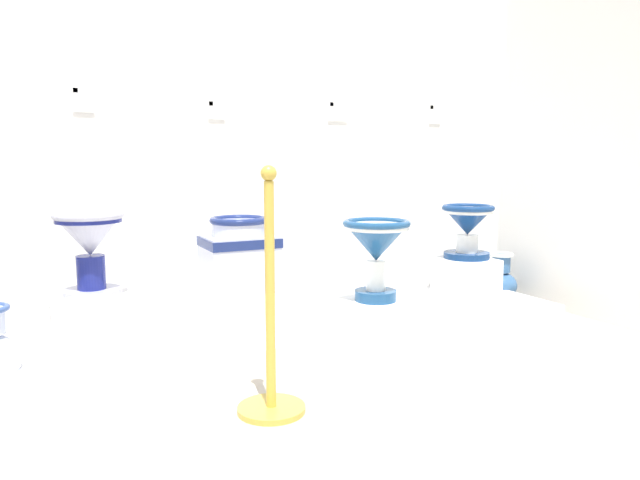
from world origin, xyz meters
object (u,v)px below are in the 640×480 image
(plinth_block_tall_cobalt, at_px, (240,308))
(info_placard_fourth, at_px, (435,113))
(antique_toilet_squat_floral, at_px, (468,224))
(decorative_vase_corner, at_px, (501,281))
(plinth_block_pale_glazed, at_px, (94,320))
(info_placard_second, at_px, (216,109))
(plinth_block_broad_patterned, at_px, (375,307))
(antique_toilet_tall_cobalt, at_px, (239,253))
(antique_toilet_broad_patterned, at_px, (376,244))
(plinth_block_squat_floral, at_px, (466,277))
(stanchion_post_near_left, at_px, (271,347))
(antique_toilet_pale_glazed, at_px, (89,240))
(info_placard_third, at_px, (338,111))
(info_placard_first, at_px, (83,98))

(plinth_block_tall_cobalt, height_order, info_placard_fourth, info_placard_fourth)
(antique_toilet_squat_floral, distance_m, decorative_vase_corner, 0.61)
(plinth_block_pale_glazed, distance_m, info_placard_second, 1.37)
(info_placard_second, distance_m, info_placard_fourth, 1.57)
(plinth_block_broad_patterned, bearing_deg, antique_toilet_tall_cobalt, 172.66)
(antique_toilet_broad_patterned, bearing_deg, plinth_block_pale_glazed, 174.06)
(plinth_block_squat_floral, relative_size, info_placard_second, 3.25)
(info_placard_second, distance_m, stanchion_post_near_left, 1.66)
(plinth_block_tall_cobalt, height_order, plinth_block_squat_floral, plinth_block_squat_floral)
(info_placard_second, relative_size, info_placard_fourth, 0.80)
(plinth_block_squat_floral, bearing_deg, antique_toilet_squat_floral, -135.00)
(info_placard_fourth, xyz_separation_m, stanchion_post_near_left, (-1.74, -1.28, -1.07))
(antique_toilet_pale_glazed, relative_size, info_placard_fourth, 3.10)
(plinth_block_tall_cobalt, distance_m, info_placard_second, 1.17)
(plinth_block_pale_glazed, bearing_deg, info_placard_fourth, 8.48)
(antique_toilet_broad_patterned, xyz_separation_m, stanchion_post_near_left, (-0.97, -0.77, -0.26))
(info_placard_third, distance_m, info_placard_fourth, 0.77)
(info_placard_first, bearing_deg, stanchion_post_near_left, -66.75)
(info_placard_fourth, distance_m, stanchion_post_near_left, 2.41)
(antique_toilet_broad_patterned, relative_size, decorative_vase_corner, 1.33)
(info_placard_second, bearing_deg, plinth_block_pale_glazed, -155.39)
(antique_toilet_squat_floral, bearing_deg, plinth_block_broad_patterned, -169.44)
(plinth_block_broad_patterned, distance_m, info_placard_third, 1.28)
(antique_toilet_tall_cobalt, height_order, info_placard_second, info_placard_second)
(info_placard_first, height_order, stanchion_post_near_left, info_placard_first)
(info_placard_first, distance_m, stanchion_post_near_left, 1.75)
(info_placard_second, xyz_separation_m, info_placard_third, (0.80, 0.00, 0.02))
(info_placard_second, height_order, info_placard_third, info_placard_third)
(antique_toilet_pale_glazed, relative_size, antique_toilet_squat_floral, 1.21)
(antique_toilet_pale_glazed, xyz_separation_m, antique_toilet_broad_patterned, (1.55, -0.16, -0.09))
(antique_toilet_broad_patterned, bearing_deg, info_placard_second, 147.27)
(info_placard_first, bearing_deg, info_placard_second, -0.00)
(antique_toilet_broad_patterned, distance_m, info_placard_fourth, 1.23)
(decorative_vase_corner, bearing_deg, antique_toilet_tall_cobalt, -175.83)
(antique_toilet_tall_cobalt, height_order, decorative_vase_corner, antique_toilet_tall_cobalt)
(plinth_block_pale_glazed, distance_m, info_placard_third, 1.94)
(plinth_block_pale_glazed, distance_m, antique_toilet_squat_floral, 2.37)
(antique_toilet_tall_cobalt, distance_m, plinth_block_broad_patterned, 0.88)
(antique_toilet_pale_glazed, height_order, antique_toilet_broad_patterned, antique_toilet_pale_glazed)
(antique_toilet_broad_patterned, relative_size, info_placard_third, 3.44)
(antique_toilet_tall_cobalt, bearing_deg, plinth_block_broad_patterned, -7.34)
(info_placard_second, height_order, stanchion_post_near_left, info_placard_second)
(info_placard_third, xyz_separation_m, stanchion_post_near_left, (-0.98, -1.28, -1.06))
(plinth_block_tall_cobalt, height_order, antique_toilet_broad_patterned, antique_toilet_broad_patterned)
(plinth_block_squat_floral, bearing_deg, plinth_block_tall_cobalt, -178.37)
(antique_toilet_pale_glazed, bearing_deg, info_placard_second, 24.61)
(antique_toilet_squat_floral, relative_size, decorative_vase_corner, 0.99)
(antique_toilet_pale_glazed, bearing_deg, info_placard_fourth, 8.48)
(antique_toilet_pale_glazed, relative_size, plinth_block_tall_cobalt, 1.20)
(antique_toilet_tall_cobalt, relative_size, antique_toilet_broad_patterned, 0.84)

